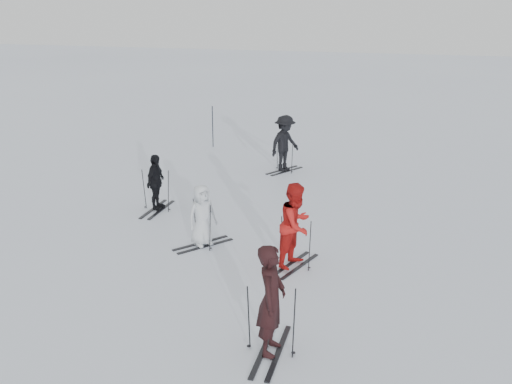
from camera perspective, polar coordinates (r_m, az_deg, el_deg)
ground at (r=14.23m, az=-1.25°, el=-5.03°), size 120.00×120.00×0.00m
skier_near_dark at (r=9.56m, az=1.54°, el=-10.87°), size 0.50×0.73×1.94m
skier_red at (r=12.65m, az=4.03°, el=-3.42°), size 0.97×1.10×1.92m
skier_grey at (r=13.84m, az=-5.41°, el=-2.42°), size 0.83×0.88×1.52m
skier_uphill_left at (r=16.41m, az=-9.99°, el=0.87°), size 0.42×0.95×1.61m
skier_uphill_far at (r=20.03m, az=2.89°, el=4.82°), size 1.24×1.47×1.97m
skis_near_dark at (r=9.73m, az=1.52°, el=-12.59°), size 1.79×1.02×1.27m
skis_red at (r=12.79m, az=3.99°, el=-4.97°), size 1.79×1.28×1.18m
skis_grey at (r=13.90m, az=-5.39°, el=-3.10°), size 1.79×1.62×1.16m
skis_uphill_left at (r=16.46m, az=-9.96°, el=0.26°), size 1.72×0.95×1.24m
skis_uphill_far at (r=20.13m, az=2.88°, el=3.74°), size 1.84×1.52×1.19m
piste_marker at (r=23.66m, az=-4.36°, el=6.55°), size 0.04×0.04×1.70m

